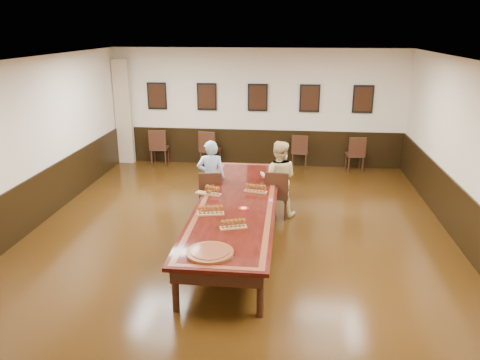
# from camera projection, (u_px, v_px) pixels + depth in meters

# --- Properties ---
(floor) EXTENTS (8.00, 10.00, 0.02)m
(floor) POSITION_uv_depth(u_px,v_px,m) (237.00, 240.00, 8.61)
(floor) COLOR black
(floor) RESTS_ON ground
(ceiling) EXTENTS (8.00, 10.00, 0.02)m
(ceiling) POSITION_uv_depth(u_px,v_px,m) (237.00, 61.00, 7.59)
(ceiling) COLOR white
(ceiling) RESTS_ON floor
(wall_back) EXTENTS (8.00, 0.02, 3.20)m
(wall_back) POSITION_uv_depth(u_px,v_px,m) (258.00, 108.00, 12.83)
(wall_back) COLOR beige
(wall_back) RESTS_ON floor
(wall_front) EXTENTS (8.00, 0.02, 3.20)m
(wall_front) POSITION_uv_depth(u_px,v_px,m) (158.00, 339.00, 3.37)
(wall_front) COLOR beige
(wall_front) RESTS_ON floor
(wall_left) EXTENTS (0.02, 10.00, 3.20)m
(wall_left) POSITION_uv_depth(u_px,v_px,m) (18.00, 150.00, 8.51)
(wall_left) COLOR beige
(wall_left) RESTS_ON floor
(wall_right) EXTENTS (0.02, 10.00, 3.20)m
(wall_right) POSITION_uv_depth(u_px,v_px,m) (479.00, 163.00, 7.69)
(wall_right) COLOR beige
(wall_right) RESTS_ON floor
(chair_man) EXTENTS (0.51, 0.55, 0.99)m
(chair_man) POSITION_uv_depth(u_px,v_px,m) (211.00, 193.00, 9.57)
(chair_man) COLOR #321E16
(chair_man) RESTS_ON floor
(chair_woman) EXTENTS (0.51, 0.55, 1.01)m
(chair_woman) POSITION_uv_depth(u_px,v_px,m) (277.00, 193.00, 9.52)
(chair_woman) COLOR #321E16
(chair_woman) RESTS_ON floor
(spare_chair_a) EXTENTS (0.51, 0.55, 1.02)m
(spare_chair_a) POSITION_uv_depth(u_px,v_px,m) (159.00, 147.00, 13.16)
(spare_chair_a) COLOR #321E16
(spare_chair_a) RESTS_ON floor
(spare_chair_b) EXTENTS (0.59, 0.62, 1.03)m
(spare_chair_b) POSITION_uv_depth(u_px,v_px,m) (210.00, 149.00, 12.95)
(spare_chair_b) COLOR #321E16
(spare_chair_b) RESTS_ON floor
(spare_chair_c) EXTENTS (0.50, 0.53, 0.94)m
(spare_chair_c) POSITION_uv_depth(u_px,v_px,m) (300.00, 151.00, 12.90)
(spare_chair_c) COLOR #321E16
(spare_chair_c) RESTS_ON floor
(spare_chair_d) EXTENTS (0.50, 0.53, 0.97)m
(spare_chair_d) POSITION_uv_depth(u_px,v_px,m) (355.00, 153.00, 12.56)
(spare_chair_d) COLOR #321E16
(spare_chair_d) RESTS_ON floor
(person_man) EXTENTS (0.61, 0.44, 1.57)m
(person_man) POSITION_uv_depth(u_px,v_px,m) (211.00, 178.00, 9.58)
(person_man) COLOR #508EC8
(person_man) RESTS_ON floor
(person_woman) EXTENTS (0.83, 0.67, 1.57)m
(person_woman) POSITION_uv_depth(u_px,v_px,m) (278.00, 179.00, 9.53)
(person_woman) COLOR beige
(person_woman) RESTS_ON floor
(pink_phone) EXTENTS (0.08, 0.15, 0.01)m
(pink_phone) POSITION_uv_depth(u_px,v_px,m) (271.00, 200.00, 8.42)
(pink_phone) COLOR #D5478A
(pink_phone) RESTS_ON conference_table
(curtain) EXTENTS (0.45, 0.18, 2.90)m
(curtain) POSITION_uv_depth(u_px,v_px,m) (124.00, 112.00, 13.08)
(curtain) COLOR tan
(curtain) RESTS_ON floor
(wainscoting) EXTENTS (8.00, 10.00, 1.00)m
(wainscoting) POSITION_uv_depth(u_px,v_px,m) (237.00, 215.00, 8.44)
(wainscoting) COLOR black
(wainscoting) RESTS_ON floor
(conference_table) EXTENTS (1.40, 5.00, 0.76)m
(conference_table) POSITION_uv_depth(u_px,v_px,m) (237.00, 209.00, 8.41)
(conference_table) COLOR black
(conference_table) RESTS_ON floor
(posters) EXTENTS (6.14, 0.04, 0.74)m
(posters) POSITION_uv_depth(u_px,v_px,m) (258.00, 97.00, 12.67)
(posters) COLOR black
(posters) RESTS_ON wall_back
(flight_a) EXTENTS (0.51, 0.28, 0.18)m
(flight_a) POSITION_uv_depth(u_px,v_px,m) (210.00, 190.00, 8.70)
(flight_a) COLOR olive
(flight_a) RESTS_ON conference_table
(flight_b) EXTENTS (0.45, 0.22, 0.16)m
(flight_b) POSITION_uv_depth(u_px,v_px,m) (256.00, 189.00, 8.82)
(flight_b) COLOR olive
(flight_b) RESTS_ON conference_table
(flight_c) EXTENTS (0.47, 0.23, 0.17)m
(flight_c) POSITION_uv_depth(u_px,v_px,m) (211.00, 210.00, 7.78)
(flight_c) COLOR olive
(flight_c) RESTS_ON conference_table
(flight_d) EXTENTS (0.44, 0.26, 0.16)m
(flight_d) POSITION_uv_depth(u_px,v_px,m) (233.00, 224.00, 7.25)
(flight_d) COLOR olive
(flight_d) RESTS_ON conference_table
(red_plate_grp) EXTENTS (0.18, 0.18, 0.02)m
(red_plate_grp) POSITION_uv_depth(u_px,v_px,m) (244.00, 209.00, 8.04)
(red_plate_grp) COLOR red
(red_plate_grp) RESTS_ON conference_table
(carved_platter) EXTENTS (0.72, 0.72, 0.05)m
(carved_platter) POSITION_uv_depth(u_px,v_px,m) (210.00, 253.00, 6.45)
(carved_platter) COLOR #5D2D12
(carved_platter) RESTS_ON conference_table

